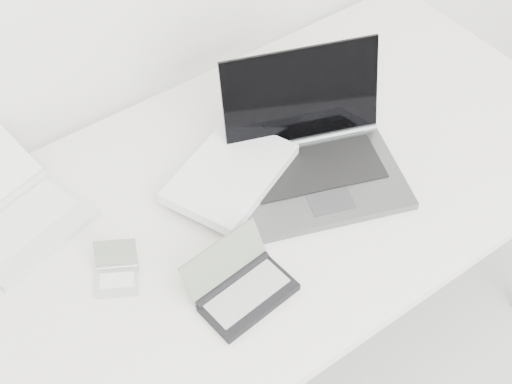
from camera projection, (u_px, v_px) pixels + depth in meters
desk at (256, 206)px, 1.58m from camera, size 1.60×0.80×0.73m
laptop_large at (283, 163)px, 1.55m from camera, size 0.55×0.43×0.24m
netbook_open_white at (11, 214)px, 1.48m from camera, size 0.32×0.37×0.09m
pda_silver at (117, 274)px, 1.39m from camera, size 0.12×0.12×0.07m
palmtop_charcoal at (242, 288)px, 1.37m from camera, size 0.19×0.16×0.09m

